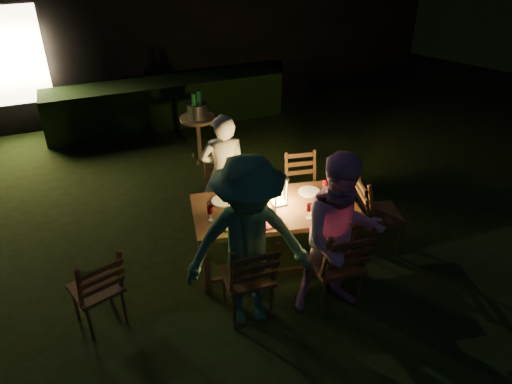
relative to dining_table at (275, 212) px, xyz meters
name	(u,v)px	position (x,y,z in m)	size (l,w,h in m)	color
garden_envelope	(160,6)	(0.18, 6.72, 0.91)	(40.00, 40.00, 3.20)	black
dining_table	(275,212)	(0.00, 0.00, 0.00)	(1.91, 1.17, 0.74)	#482F18
chair_near_left	(248,289)	(-0.57, -0.69, -0.35)	(0.48, 0.52, 1.05)	#482F18
chair_near_right	(335,277)	(0.32, -0.84, -0.34)	(0.51, 0.54, 1.09)	#482F18
chair_far_left	(226,207)	(-0.32, 0.83, -0.38)	(0.48, 0.51, 0.97)	#482F18
chair_far_right	(303,200)	(0.67, 0.67, -0.39)	(0.47, 0.50, 0.92)	#482F18
chair_end	(376,226)	(1.21, -0.20, -0.35)	(0.60, 0.57, 1.06)	#482F18
chair_spare	(100,301)	(-1.97, -0.30, -0.38)	(0.56, 0.58, 0.97)	#482F18
person_house_side	(224,173)	(-0.31, 0.88, 0.09)	(0.55, 0.36, 1.52)	beige
person_opp_right	(341,237)	(0.31, -0.88, 0.21)	(0.85, 0.66, 1.75)	#C98ABA
person_opp_left	(248,245)	(-0.58, -0.73, 0.24)	(1.18, 0.68, 1.82)	#397251
lantern	(279,192)	(0.06, 0.04, 0.23)	(0.16, 0.16, 0.35)	white
plate_far_left	(222,201)	(-0.51, 0.31, 0.08)	(0.25, 0.25, 0.01)	white
plate_near_left	(228,223)	(-0.58, -0.13, 0.08)	(0.25, 0.25, 0.01)	white
plate_far_right	(309,192)	(0.48, 0.14, 0.08)	(0.25, 0.25, 0.01)	white
plate_near_right	(321,213)	(0.41, -0.29, 0.08)	(0.25, 0.25, 0.01)	white
wineglass_a	(244,190)	(-0.25, 0.33, 0.16)	(0.06, 0.06, 0.18)	#59070F
wineglass_b	(211,213)	(-0.73, 0.00, 0.16)	(0.06, 0.06, 0.18)	#59070F
wineglass_c	(309,211)	(0.25, -0.33, 0.16)	(0.06, 0.06, 0.18)	#59070F
wineglass_d	(325,186)	(0.64, 0.07, 0.16)	(0.06, 0.06, 0.18)	#59070F
wineglass_e	(273,217)	(-0.15, -0.28, 0.16)	(0.06, 0.06, 0.18)	silver
bottle_table	(253,198)	(-0.25, 0.04, 0.21)	(0.07, 0.07, 0.28)	#0F471E
napkin_left	(268,225)	(-0.20, -0.29, 0.08)	(0.18, 0.14, 0.01)	red
napkin_right	(332,216)	(0.49, -0.39, 0.08)	(0.18, 0.14, 0.01)	red
phone	(223,229)	(-0.66, -0.19, 0.08)	(0.14, 0.07, 0.01)	black
side_table	(198,122)	(-0.14, 2.71, -0.03)	(0.54, 0.54, 0.73)	brown
ice_bucket	(197,110)	(-0.14, 2.71, 0.17)	(0.30, 0.30, 0.22)	#A5A8AD
bottle_bucket_a	(194,109)	(-0.19, 2.67, 0.22)	(0.07, 0.07, 0.32)	#0F471E
bottle_bucket_b	(200,106)	(-0.09, 2.75, 0.22)	(0.07, 0.07, 0.32)	#0F471E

